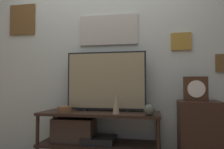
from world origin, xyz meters
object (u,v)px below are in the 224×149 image
object	(u,v)px
television	(106,81)
vase_wide_bowl	(64,109)
vase_slim_bronze	(116,103)
mantel_clock	(195,89)
vase_round_glass	(149,110)

from	to	relation	value
television	vase_wide_bowl	bearing A→B (deg)	-157.28
television	vase_slim_bronze	world-z (taller)	television
television	mantel_clock	xyz separation A→B (m)	(1.00, -0.09, -0.09)
television	vase_wide_bowl	xyz separation A→B (m)	(-0.44, -0.19, -0.33)
vase_round_glass	mantel_clock	bearing A→B (deg)	20.22
television	mantel_clock	distance (m)	1.00
television	vase_wide_bowl	distance (m)	0.58
television	vase_round_glass	distance (m)	0.66
vase_wide_bowl	vase_slim_bronze	xyz separation A→B (m)	(0.61, -0.05, 0.08)
vase_round_glass	vase_slim_bronze	bearing A→B (deg)	174.43
television	vase_wide_bowl	world-z (taller)	television
television	vase_slim_bronze	xyz separation A→B (m)	(0.17, -0.24, -0.24)
vase_wide_bowl	vase_round_glass	xyz separation A→B (m)	(0.96, -0.08, 0.02)
vase_slim_bronze	mantel_clock	distance (m)	0.86
television	vase_round_glass	size ratio (longest dim) A/B	8.30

